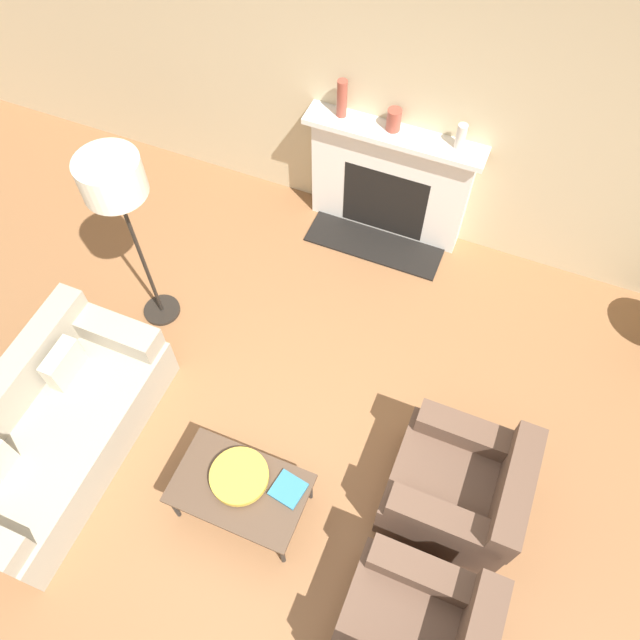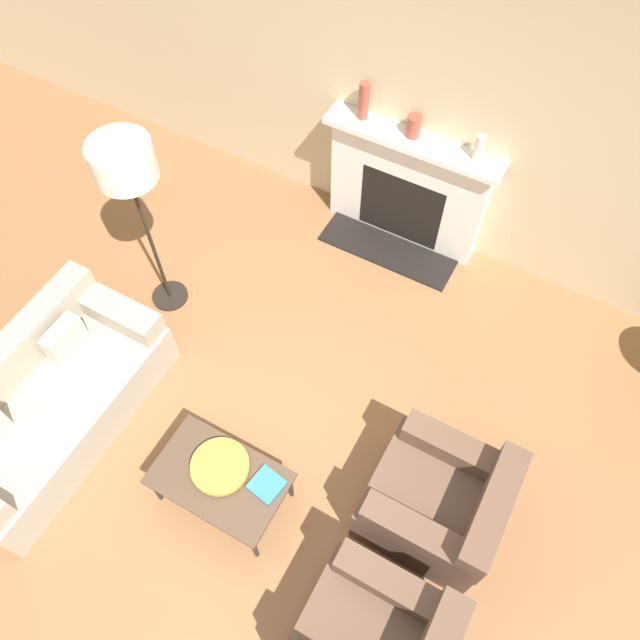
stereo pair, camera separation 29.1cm
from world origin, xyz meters
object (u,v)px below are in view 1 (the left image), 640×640
(mantel_vase_center_right, at_px, (461,136))
(mantel_vase_left, at_px, (342,98))
(couch, at_px, (51,431))
(bowl, at_px, (239,476))
(coffee_table, at_px, (240,489))
(fireplace, at_px, (389,183))
(floor_lamp, at_px, (115,188))
(mantel_vase_center_left, at_px, (394,120))
(armchair_far, at_px, (459,489))
(armchair_near, at_px, (415,636))
(book, at_px, (288,489))

(mantel_vase_center_right, bearing_deg, mantel_vase_left, 180.00)
(couch, distance_m, mantel_vase_left, 3.37)
(bowl, bearing_deg, coffee_table, -66.96)
(fireplace, xyz_separation_m, floor_lamp, (-1.45, -1.67, 0.94))
(mantel_vase_center_left, bearing_deg, floor_lamp, -130.27)
(floor_lamp, distance_m, mantel_vase_center_left, 2.22)
(armchair_far, bearing_deg, floor_lamp, -103.27)
(floor_lamp, bearing_deg, armchair_near, -30.40)
(fireplace, xyz_separation_m, couch, (-1.52, -3.03, -0.26))
(armchair_near, bearing_deg, armchair_far, 180.00)
(bowl, distance_m, book, 0.34)
(mantel_vase_left, bearing_deg, fireplace, -1.76)
(fireplace, distance_m, couch, 3.40)
(mantel_vase_left, bearing_deg, floor_lamp, -120.23)
(armchair_near, relative_size, book, 3.63)
(book, xyz_separation_m, mantel_vase_center_left, (-0.30, 2.81, 0.80))
(armchair_near, bearing_deg, bowl, -107.78)
(mantel_vase_left, bearing_deg, couch, -108.94)
(coffee_table, xyz_separation_m, floor_lamp, (-1.41, 1.24, 1.11))
(armchair_near, bearing_deg, book, -115.23)
(bowl, xyz_separation_m, mantel_vase_left, (-0.41, 2.87, 0.84))
(armchair_near, distance_m, bowl, 1.47)
(couch, height_order, armchair_far, armchair_far)
(book, relative_size, floor_lamp, 0.14)
(bowl, relative_size, floor_lamp, 0.23)
(book, distance_m, mantel_vase_left, 3.04)
(mantel_vase_left, height_order, mantel_vase_center_left, mantel_vase_left)
(armchair_near, distance_m, book, 1.18)
(couch, relative_size, armchair_far, 2.17)
(fireplace, xyz_separation_m, bowl, (-0.06, -2.85, -0.10))
(fireplace, distance_m, book, 2.82)
(bowl, distance_m, mantel_vase_left, 3.02)
(coffee_table, height_order, mantel_vase_center_right, mantel_vase_center_right)
(fireplace, height_order, mantel_vase_center_right, mantel_vase_center_right)
(armchair_near, relative_size, coffee_table, 0.94)
(coffee_table, bearing_deg, mantel_vase_center_right, 79.26)
(couch, bearing_deg, coffee_table, -85.44)
(armchair_far, bearing_deg, coffee_table, -66.77)
(fireplace, height_order, couch, fireplace)
(armchair_near, height_order, floor_lamp, floor_lamp)
(armchair_near, relative_size, mantel_vase_center_right, 3.99)
(fireplace, bearing_deg, book, -84.48)
(armchair_far, bearing_deg, mantel_vase_left, -142.38)
(coffee_table, distance_m, mantel_vase_center_right, 3.10)
(coffee_table, bearing_deg, couch, -175.44)
(book, xyz_separation_m, floor_lamp, (-1.72, 1.13, 1.07))
(mantel_vase_center_right, bearing_deg, book, -94.99)
(coffee_table, xyz_separation_m, mantel_vase_center_left, (0.01, 2.92, 0.84))
(fireplace, xyz_separation_m, mantel_vase_left, (-0.47, 0.01, 0.74))
(fireplace, relative_size, mantel_vase_center_right, 7.15)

